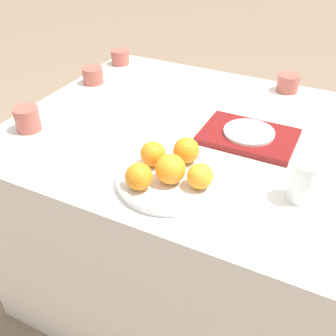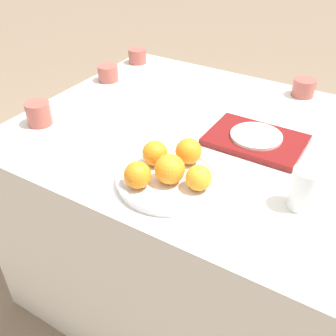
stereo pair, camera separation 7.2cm
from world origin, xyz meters
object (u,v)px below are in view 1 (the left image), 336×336
(cup_0, at_px, (93,75))
(side_plate, at_px, (249,132))
(fruit_platter, at_px, (168,179))
(napkin, at_px, (153,110))
(serving_tray, at_px, (248,136))
(orange_4, at_px, (153,154))
(cup_3, at_px, (120,57))
(cup_1, at_px, (27,119))
(cup_2, at_px, (288,83))
(orange_2, at_px, (186,150))
(water_glass, at_px, (303,181))
(orange_0, at_px, (200,176))
(orange_1, at_px, (170,169))
(orange_3, at_px, (139,177))

(cup_0, bearing_deg, side_plate, -11.83)
(fruit_platter, height_order, napkin, fruit_platter)
(fruit_platter, bearing_deg, serving_tray, 68.13)
(fruit_platter, height_order, orange_4, orange_4)
(cup_3, bearing_deg, cup_1, -86.14)
(orange_4, bearing_deg, cup_2, 72.47)
(orange_2, distance_m, water_glass, 0.32)
(orange_4, bearing_deg, cup_3, 128.24)
(side_plate, distance_m, cup_2, 0.42)
(orange_2, distance_m, cup_1, 0.55)
(orange_0, relative_size, side_plate, 0.42)
(orange_1, relative_size, side_plate, 0.50)
(orange_3, xyz_separation_m, napkin, (-0.19, 0.42, -0.05))
(orange_2, distance_m, side_plate, 0.26)
(cup_3, bearing_deg, cup_2, 3.37)
(cup_3, bearing_deg, cup_0, -86.94)
(orange_2, xyz_separation_m, side_plate, (0.12, 0.23, -0.03))
(cup_1, bearing_deg, orange_4, -2.44)
(orange_4, bearing_deg, orange_2, 36.15)
(orange_1, relative_size, orange_2, 1.09)
(cup_1, bearing_deg, orange_1, -7.07)
(cup_0, bearing_deg, cup_3, 93.06)
(orange_4, relative_size, napkin, 0.53)
(orange_3, bearing_deg, fruit_platter, 57.05)
(fruit_platter, distance_m, napkin, 0.42)
(cup_0, bearing_deg, cup_2, 20.47)
(orange_0, distance_m, side_plate, 0.32)
(side_plate, bearing_deg, cup_1, -158.48)
(napkin, bearing_deg, orange_2, -46.67)
(orange_3, relative_size, napkin, 0.53)
(orange_2, height_order, cup_3, orange_2)
(cup_3, bearing_deg, orange_1, -49.84)
(side_plate, relative_size, cup_0, 1.92)
(serving_tray, xyz_separation_m, cup_1, (-0.66, -0.26, 0.03))
(water_glass, relative_size, serving_tray, 0.37)
(orange_1, distance_m, side_plate, 0.35)
(napkin, bearing_deg, fruit_platter, -56.26)
(serving_tray, bearing_deg, orange_1, -109.07)
(fruit_platter, bearing_deg, orange_2, 82.55)
(water_glass, bearing_deg, serving_tray, 132.24)
(orange_0, relative_size, cup_1, 0.83)
(serving_tray, distance_m, cup_1, 0.71)
(serving_tray, height_order, cup_2, cup_2)
(cup_2, bearing_deg, cup_0, -159.53)
(fruit_platter, relative_size, water_glass, 2.55)
(orange_4, distance_m, cup_2, 0.73)
(orange_0, distance_m, orange_2, 0.12)
(orange_3, height_order, cup_2, orange_3)
(cup_2, bearing_deg, water_glass, -74.75)
(orange_2, distance_m, serving_tray, 0.26)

